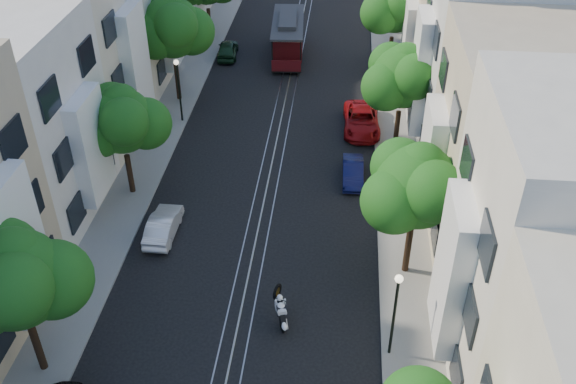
% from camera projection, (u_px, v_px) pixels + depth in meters
% --- Properties ---
extents(ground, '(200.00, 200.00, 0.00)m').
position_uv_depth(ground, '(288.00, 85.00, 45.74)').
color(ground, black).
rests_on(ground, ground).
extents(sidewalk_east, '(2.50, 80.00, 0.12)m').
position_uv_depth(sidewalk_east, '(391.00, 88.00, 45.16)').
color(sidewalk_east, gray).
rests_on(sidewalk_east, ground).
extents(sidewalk_west, '(2.50, 80.00, 0.12)m').
position_uv_depth(sidewalk_west, '(188.00, 80.00, 46.26)').
color(sidewalk_west, gray).
rests_on(sidewalk_west, ground).
extents(rail_left, '(0.06, 80.00, 0.02)m').
position_uv_depth(rail_left, '(281.00, 84.00, 45.78)').
color(rail_left, gray).
rests_on(rail_left, ground).
extents(rail_slot, '(0.06, 80.00, 0.02)m').
position_uv_depth(rail_slot, '(288.00, 85.00, 45.74)').
color(rail_slot, gray).
rests_on(rail_slot, ground).
extents(rail_right, '(0.06, 80.00, 0.02)m').
position_uv_depth(rail_right, '(296.00, 85.00, 45.70)').
color(rail_right, gray).
rests_on(rail_right, ground).
extents(lane_line, '(0.08, 80.00, 0.01)m').
position_uv_depth(lane_line, '(288.00, 85.00, 45.74)').
color(lane_line, tan).
rests_on(lane_line, ground).
extents(townhouses_east, '(7.75, 72.00, 12.00)m').
position_uv_depth(townhouses_east, '(469.00, 20.00, 41.77)').
color(townhouses_east, beige).
rests_on(townhouses_east, ground).
extents(townhouses_west, '(7.75, 72.00, 11.76)m').
position_uv_depth(townhouses_west, '(115.00, 10.00, 43.63)').
color(townhouses_west, silver).
rests_on(townhouses_west, ground).
extents(tree_e_b, '(4.93, 4.08, 6.68)m').
position_uv_depth(tree_e_b, '(418.00, 189.00, 27.02)').
color(tree_e_b, black).
rests_on(tree_e_b, ground).
extents(tree_e_c, '(4.84, 3.99, 6.52)m').
position_uv_depth(tree_e_c, '(404.00, 79.00, 36.02)').
color(tree_e_c, black).
rests_on(tree_e_c, ground).
extents(tree_e_d, '(5.01, 4.16, 6.85)m').
position_uv_depth(tree_e_d, '(396.00, 7.00, 44.78)').
color(tree_e_d, black).
rests_on(tree_e_d, ground).
extents(tree_w_a, '(4.93, 4.08, 6.68)m').
position_uv_depth(tree_w_a, '(17.00, 281.00, 22.43)').
color(tree_w_a, black).
rests_on(tree_w_a, ground).
extents(tree_w_b, '(4.72, 3.87, 6.27)m').
position_uv_depth(tree_w_b, '(122.00, 122.00, 32.36)').
color(tree_w_b, black).
rests_on(tree_w_b, ground).
extents(tree_w_c, '(5.13, 4.28, 7.09)m').
position_uv_depth(tree_w_c, '(173.00, 29.00, 40.89)').
color(tree_w_c, black).
rests_on(tree_w_c, ground).
extents(lamp_east, '(0.32, 0.32, 4.16)m').
position_uv_depth(lamp_east, '(396.00, 304.00, 24.15)').
color(lamp_east, black).
rests_on(lamp_east, ground).
extents(lamp_west, '(0.32, 0.32, 4.16)m').
position_uv_depth(lamp_west, '(178.00, 81.00, 39.70)').
color(lamp_west, black).
rests_on(lamp_west, ground).
extents(sportbike_rider, '(0.72, 1.88, 1.53)m').
position_uv_depth(sportbike_rider, '(280.00, 308.00, 26.75)').
color(sportbike_rider, black).
rests_on(sportbike_rider, ground).
extents(cable_car, '(2.77, 7.56, 2.86)m').
position_uv_depth(cable_car, '(288.00, 35.00, 48.90)').
color(cable_car, black).
rests_on(cable_car, ground).
extents(parked_car_e_mid, '(1.21, 3.27, 1.07)m').
position_uv_depth(parked_car_e_mid, '(353.00, 172.00, 35.63)').
color(parked_car_e_mid, '#0C0F3C').
rests_on(parked_car_e_mid, ground).
extents(parked_car_e_far, '(2.34, 4.82, 1.32)m').
position_uv_depth(parked_car_e_far, '(361.00, 120.00, 40.18)').
color(parked_car_e_far, maroon).
rests_on(parked_car_e_far, ground).
extents(parked_car_w_mid, '(1.25, 3.54, 1.16)m').
position_uv_depth(parked_car_w_mid, '(163.00, 225.00, 31.67)').
color(parked_car_w_mid, silver).
rests_on(parked_car_w_mid, ground).
extents(parked_car_w_far, '(1.72, 3.71, 1.23)m').
position_uv_depth(parked_car_w_far, '(228.00, 49.00, 49.38)').
color(parked_car_w_far, '#15341C').
rests_on(parked_car_w_far, ground).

